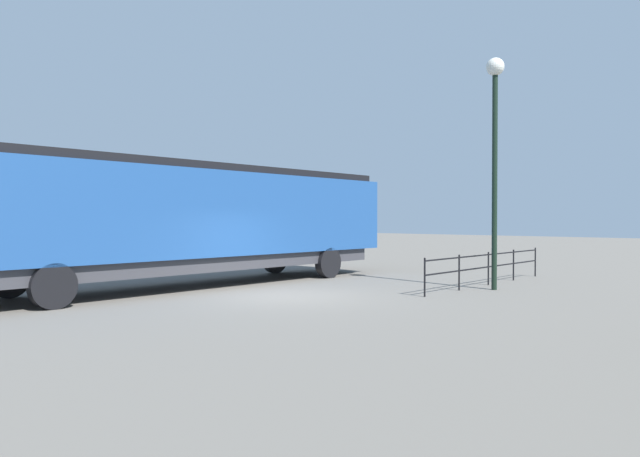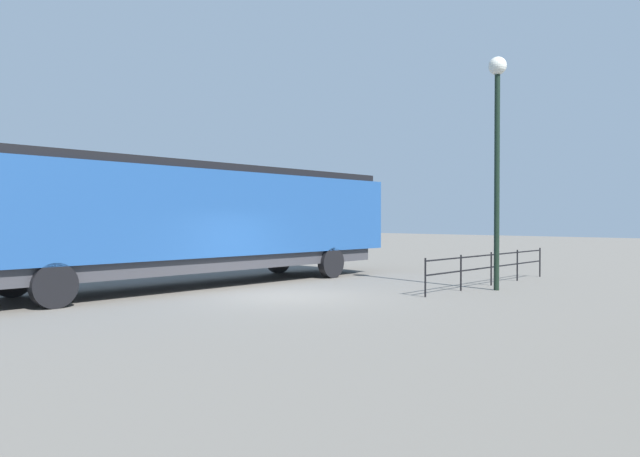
# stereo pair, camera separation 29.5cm
# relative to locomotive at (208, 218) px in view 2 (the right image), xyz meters

# --- Properties ---
(ground_plane) EXTENTS (120.00, 120.00, 0.00)m
(ground_plane) POSITION_rel_locomotive_xyz_m (3.81, -0.13, -2.17)
(ground_plane) COLOR #666059
(locomotive) EXTENTS (3.13, 15.38, 3.84)m
(locomotive) POSITION_rel_locomotive_xyz_m (0.00, 0.00, 0.00)
(locomotive) COLOR navy
(locomotive) RESTS_ON ground_plane
(lamp_post) EXTENTS (0.54, 0.54, 6.98)m
(lamp_post) POSITION_rel_locomotive_xyz_m (7.46, 5.10, 2.75)
(lamp_post) COLOR black
(lamp_post) RESTS_ON ground_plane
(platform_fence) EXTENTS (0.05, 7.70, 1.07)m
(platform_fence) POSITION_rel_locomotive_xyz_m (6.76, 6.15, -1.48)
(platform_fence) COLOR black
(platform_fence) RESTS_ON ground_plane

